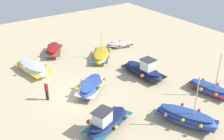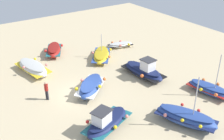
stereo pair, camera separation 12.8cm
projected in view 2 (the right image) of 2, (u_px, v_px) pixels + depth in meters
name	position (u px, v px, depth m)	size (l,w,h in m)	color
ground_plane	(78.00, 94.00, 24.58)	(49.62, 49.62, 0.00)	#C6B289
fishing_boat_0	(91.00, 86.00, 24.65)	(3.91, 4.17, 1.13)	#2D4C9E
fishing_boat_1	(209.00, 89.00, 24.47)	(4.17, 2.16, 4.01)	#2D4C9E
fishing_boat_2	(33.00, 68.00, 28.08)	(4.96, 2.54, 1.12)	white
fishing_boat_3	(101.00, 55.00, 31.07)	(4.56, 4.08, 2.80)	gold
fishing_boat_4	(107.00, 122.00, 20.06)	(3.10, 4.56, 1.93)	navy
fishing_boat_5	(144.00, 71.00, 27.35)	(5.01, 2.27, 2.01)	navy
fishing_boat_6	(186.00, 117.00, 20.56)	(4.94, 3.47, 4.21)	#2D4C9E
fishing_boat_7	(54.00, 50.00, 32.25)	(4.19, 3.19, 1.02)	maroon
fishing_boat_8	(120.00, 45.00, 34.29)	(2.12, 3.33, 0.68)	white
person_walking	(46.00, 89.00, 23.35)	(0.32, 0.32, 1.73)	#2D2D38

